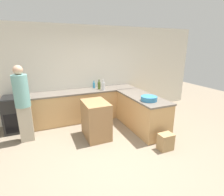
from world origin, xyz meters
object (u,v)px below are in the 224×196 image
(olive_oil_bottle, at_px, (99,85))
(dish_soap_bottle, at_px, (94,85))
(island_table, at_px, (96,120))
(mixing_bowl, at_px, (149,98))
(paper_bag, at_px, (166,142))
(vinegar_bottle_clear, at_px, (103,86))
(person_by_range, at_px, (23,101))
(range_oven, at_px, (17,113))

(olive_oil_bottle, relative_size, dish_soap_bottle, 1.27)
(island_table, relative_size, mixing_bowl, 2.33)
(paper_bag, bearing_deg, vinegar_bottle_clear, 106.50)
(person_by_range, bearing_deg, range_oven, 107.76)
(person_by_range, xyz_separation_m, paper_bag, (2.69, -1.55, -0.77))
(island_table, relative_size, vinegar_bottle_clear, 2.82)
(range_oven, xyz_separation_m, paper_bag, (2.92, -2.26, -0.27))
(island_table, height_order, mixing_bowl, mixing_bowl)
(island_table, distance_m, person_by_range, 1.67)
(dish_soap_bottle, distance_m, paper_bag, 2.68)
(mixing_bowl, bearing_deg, dish_soap_bottle, 114.64)
(dish_soap_bottle, bearing_deg, mixing_bowl, -65.36)
(vinegar_bottle_clear, bearing_deg, person_by_range, -165.72)
(olive_oil_bottle, xyz_separation_m, dish_soap_bottle, (-0.10, 0.19, -0.02))
(paper_bag, bearing_deg, olive_oil_bottle, 107.17)
(island_table, xyz_separation_m, vinegar_bottle_clear, (0.56, 0.98, 0.57))
(island_table, xyz_separation_m, dish_soap_bottle, (0.38, 1.33, 0.53))
(island_table, height_order, dish_soap_bottle, dish_soap_bottle)
(olive_oil_bottle, relative_size, person_by_range, 0.17)
(island_table, distance_m, mixing_bowl, 1.35)
(range_oven, distance_m, vinegar_bottle_clear, 2.38)
(dish_soap_bottle, xyz_separation_m, person_by_range, (-1.90, -0.88, -0.02))
(mixing_bowl, relative_size, dish_soap_bottle, 1.66)
(range_oven, distance_m, mixing_bowl, 3.36)
(olive_oil_bottle, distance_m, vinegar_bottle_clear, 0.17)
(island_table, xyz_separation_m, paper_bag, (1.17, -1.10, -0.26))
(range_oven, relative_size, person_by_range, 0.52)
(person_by_range, distance_m, paper_bag, 3.21)
(vinegar_bottle_clear, bearing_deg, range_oven, 175.54)
(dish_soap_bottle, xyz_separation_m, paper_bag, (0.79, -2.43, -0.80))
(olive_oil_bottle, xyz_separation_m, vinegar_bottle_clear, (0.07, -0.15, 0.01))
(island_table, distance_m, dish_soap_bottle, 1.48)
(person_by_range, height_order, paper_bag, person_by_range)
(range_oven, height_order, mixing_bowl, mixing_bowl)
(mixing_bowl, xyz_separation_m, dish_soap_bottle, (-0.80, 1.74, 0.04))
(island_table, distance_m, vinegar_bottle_clear, 1.26)
(mixing_bowl, distance_m, vinegar_bottle_clear, 1.53)
(mixing_bowl, bearing_deg, paper_bag, -90.53)
(vinegar_bottle_clear, xyz_separation_m, person_by_range, (-2.08, -0.53, -0.06))
(mixing_bowl, bearing_deg, person_by_range, 162.31)
(mixing_bowl, height_order, person_by_range, person_by_range)
(vinegar_bottle_clear, height_order, dish_soap_bottle, vinegar_bottle_clear)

